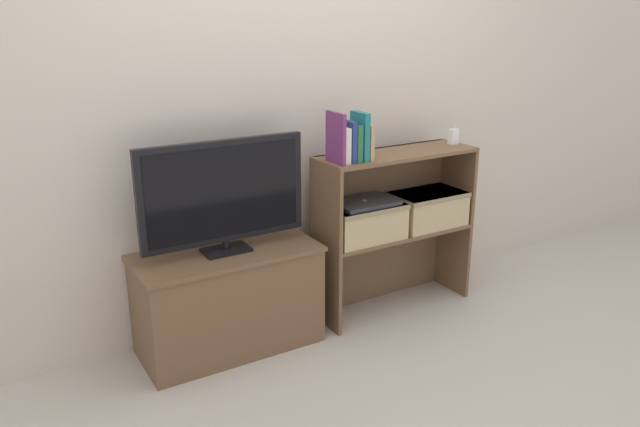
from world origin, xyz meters
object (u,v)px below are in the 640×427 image
object	(u,v)px
book_ivory	(341,145)
baby_monitor	(453,136)
book_forest	(353,143)
storage_basket_left	(364,220)
storage_basket_right	(427,207)
book_plum	(336,138)
book_navy	(348,141)
book_teal	(360,136)
tv	(223,194)
laptop	(364,202)
tv_stand	(229,300)
book_tan	(365,142)

from	to	relation	value
book_ivory	baby_monitor	bearing A→B (deg)	3.14
book_forest	storage_basket_left	xyz separation A→B (m)	(0.09, 0.03, -0.43)
storage_basket_right	book_plum	bearing A→B (deg)	-177.52
book_forest	storage_basket_right	world-z (taller)	book_forest
book_navy	storage_basket_right	world-z (taller)	book_navy
book_teal	tv	bearing A→B (deg)	172.65
book_navy	book_plum	bearing A→B (deg)	180.00
book_teal	baby_monitor	world-z (taller)	book_teal
book_forest	storage_basket_left	distance (m)	0.44
storage_basket_right	book_teal	bearing A→B (deg)	-176.80
storage_basket_left	laptop	xyz separation A→B (m)	(0.00, 0.00, 0.10)
tv_stand	storage_basket_right	xyz separation A→B (m)	(1.18, -0.06, 0.30)
storage_basket_right	tv_stand	bearing A→B (deg)	176.88
tv	laptop	bearing A→B (deg)	-4.78
laptop	book_tan	bearing A→B (deg)	-129.54
book_forest	tv	bearing A→B (deg)	172.24
tv_stand	book_forest	size ratio (longest dim) A/B	4.87
book_tan	storage_basket_right	bearing A→B (deg)	3.42
book_forest	laptop	bearing A→B (deg)	16.34
tv	storage_basket_left	distance (m)	0.79
book_teal	storage_basket_left	bearing A→B (deg)	26.31
book_forest	laptop	size ratio (longest dim) A/B	0.56
book_navy	storage_basket_left	size ratio (longest dim) A/B	0.50
tv_stand	book_forest	world-z (taller)	book_forest
book_teal	book_tan	size ratio (longest dim) A/B	1.34
book_teal	book_navy	bearing A→B (deg)	180.00
book_navy	baby_monitor	bearing A→B (deg)	3.29
tv	book_teal	xyz separation A→B (m)	(0.70, -0.09, 0.21)
book_ivory	book_tan	size ratio (longest dim) A/B	0.98
book_plum	book_teal	xyz separation A→B (m)	(0.14, 0.00, -0.01)
book_navy	book_forest	xyz separation A→B (m)	(0.03, 0.00, -0.01)
book_plum	laptop	size ratio (longest dim) A/B	0.76
book_ivory	book_navy	size ratio (longest dim) A/B	0.86
book_ivory	tv_stand	bearing A→B (deg)	171.17
laptop	book_forest	bearing A→B (deg)	-163.66
book_forest	baby_monitor	world-z (taller)	book_forest
book_teal	storage_basket_right	xyz separation A→B (m)	(0.49, 0.03, -0.45)
book_ivory	laptop	size ratio (longest dim) A/B	0.54
baby_monitor	storage_basket_left	world-z (taller)	baby_monitor
baby_monitor	laptop	size ratio (longest dim) A/B	0.36
baby_monitor	storage_basket_left	size ratio (longest dim) A/B	0.28
tv	baby_monitor	world-z (taller)	tv
book_forest	book_tan	distance (m)	0.07
tv_stand	book_plum	world-z (taller)	book_plum
tv	laptop	xyz separation A→B (m)	(0.75, -0.06, -0.15)
book_ivory	book_navy	world-z (taller)	book_navy
book_forest	book_plum	bearing A→B (deg)	180.00
storage_basket_left	storage_basket_right	xyz separation A→B (m)	(0.43, 0.00, 0.00)
storage_basket_left	laptop	distance (m)	0.10
tv_stand	book_ivory	distance (m)	0.94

